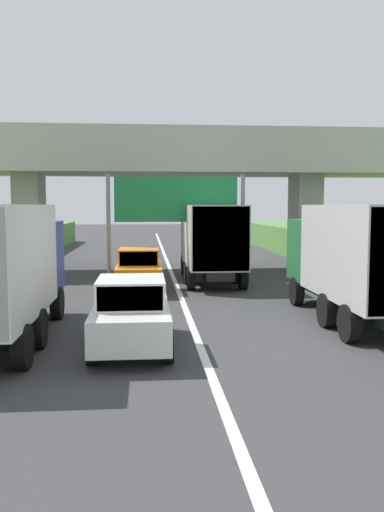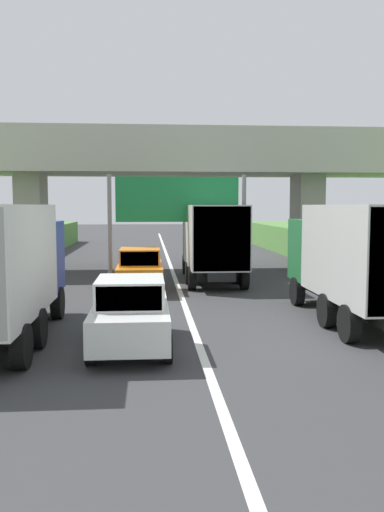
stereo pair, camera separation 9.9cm
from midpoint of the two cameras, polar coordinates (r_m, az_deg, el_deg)
The scene contains 7 objects.
lane_centre_stripe at distance 22.60m, azimuth -1.73°, elevation -3.31°, with size 0.20×86.78×0.01m, color white.
overpass_bridge at distance 28.25m, azimuth -2.43°, elevation 9.36°, with size 40.00×4.80×7.23m.
overhead_highway_sign at distance 22.81m, azimuth -1.82°, elevation 5.39°, with size 5.88×0.18×4.73m.
truck_black at distance 23.98m, azimuth 1.85°, elevation 1.83°, with size 2.44×7.30×3.44m.
truck_green at distance 16.32m, azimuth 16.93°, elevation -0.07°, with size 2.44×7.30×3.44m.
car_white at distance 12.91m, azimuth -6.66°, elevation -6.10°, with size 1.86×4.10×1.72m.
car_orange at distance 21.59m, azimuth -5.78°, elevation -1.46°, with size 1.86×4.10×1.72m.
Camera 1 is at (-1.30, 1.09, 3.42)m, focal length 37.70 mm.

